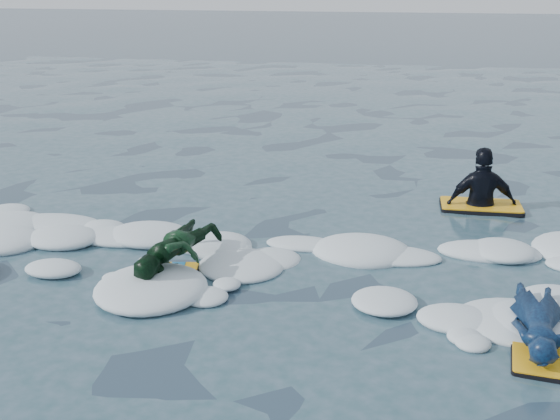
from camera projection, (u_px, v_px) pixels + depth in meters
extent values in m
plane|color=#162935|center=(274.00, 298.00, 7.75)|extent=(120.00, 120.00, 0.00)
cube|color=black|center=(541.00, 352.00, 6.57)|extent=(0.65, 1.05, 0.05)
cube|color=#FFB015|center=(542.00, 349.00, 6.56)|extent=(0.63, 1.02, 0.02)
imported|color=navy|center=(539.00, 323.00, 6.75)|extent=(0.67, 1.53, 0.36)
cube|color=black|center=(173.00, 280.00, 8.12)|extent=(0.66, 1.00, 0.05)
cube|color=#FFB015|center=(173.00, 278.00, 8.11)|extent=(0.64, 0.97, 0.02)
cube|color=#166CA9|center=(173.00, 277.00, 8.11)|extent=(0.32, 0.89, 0.01)
imported|color=#0F3919|center=(178.00, 253.00, 8.22)|extent=(1.02, 1.51, 0.52)
cube|color=black|center=(481.00, 207.00, 10.63)|extent=(1.23, 0.70, 0.06)
cube|color=#FFB015|center=(481.00, 204.00, 10.62)|extent=(1.20, 0.67, 0.02)
imported|color=black|center=(481.00, 206.00, 10.63)|extent=(1.12, 0.60, 1.81)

